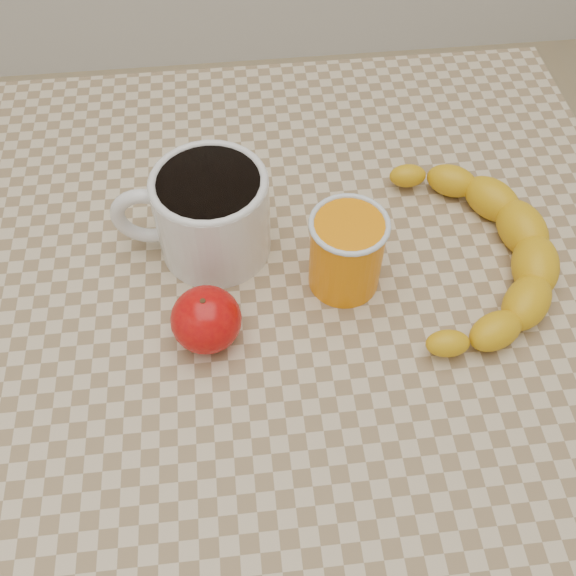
{
  "coord_description": "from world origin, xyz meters",
  "views": [
    {
      "loc": [
        -0.04,
        -0.37,
        1.29
      ],
      "look_at": [
        0.0,
        0.0,
        0.77
      ],
      "focal_mm": 40.0,
      "sensor_mm": 36.0,
      "label": 1
    }
  ],
  "objects": [
    {
      "name": "coffee_mug",
      "position": [
        -0.07,
        0.08,
        0.8
      ],
      "size": [
        0.17,
        0.13,
        0.1
      ],
      "color": "silver",
      "rests_on": "table"
    },
    {
      "name": "orange_juice_glass",
      "position": [
        0.06,
        0.02,
        0.8
      ],
      "size": [
        0.08,
        0.08,
        0.09
      ],
      "color": "orange",
      "rests_on": "table"
    },
    {
      "name": "banana",
      "position": [
        0.19,
        0.02,
        0.77
      ],
      "size": [
        0.34,
        0.39,
        0.05
      ],
      "primitive_type": null,
      "rotation": [
        0.0,
        0.0,
        -0.22
      ],
      "color": "gold",
      "rests_on": "table"
    },
    {
      "name": "ground",
      "position": [
        0.0,
        0.0,
        0.0
      ],
      "size": [
        3.0,
        3.0,
        0.0
      ],
      "primitive_type": "plane",
      "color": "tan",
      "rests_on": "ground"
    },
    {
      "name": "apple",
      "position": [
        -0.08,
        -0.04,
        0.78
      ],
      "size": [
        0.07,
        0.07,
        0.06
      ],
      "color": "#A10509",
      "rests_on": "table"
    },
    {
      "name": "table",
      "position": [
        0.0,
        0.0,
        0.66
      ],
      "size": [
        0.8,
        0.8,
        0.75
      ],
      "color": "tan",
      "rests_on": "ground"
    }
  ]
}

